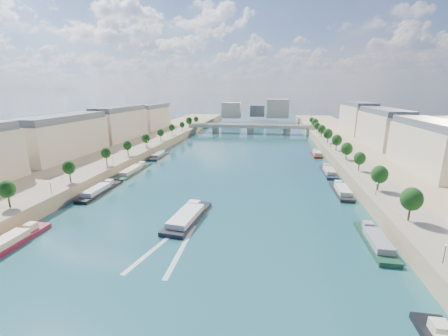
% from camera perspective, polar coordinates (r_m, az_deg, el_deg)
% --- Properties ---
extents(ground, '(700.00, 700.00, 0.00)m').
position_cam_1_polar(ground, '(158.83, 2.13, 0.80)').
color(ground, '#0B2933').
rests_on(ground, ground).
extents(quay_left, '(44.00, 520.00, 5.00)m').
position_cam_1_polar(quay_left, '(181.22, -21.11, 2.37)').
color(quay_left, '#9E8460').
rests_on(quay_left, ground).
extents(quay_right, '(44.00, 520.00, 5.00)m').
position_cam_1_polar(quay_right, '(166.16, 27.62, 0.62)').
color(quay_right, '#9E8460').
rests_on(quay_right, ground).
extents(pave_left, '(14.00, 520.00, 0.10)m').
position_cam_1_polar(pave_left, '(173.74, -16.88, 3.09)').
color(pave_left, gray).
rests_on(pave_left, quay_left).
extents(pave_right, '(14.00, 520.00, 0.10)m').
position_cam_1_polar(pave_right, '(161.38, 22.69, 1.72)').
color(pave_right, gray).
rests_on(pave_right, quay_right).
extents(trees_left, '(4.80, 268.80, 8.26)m').
position_cam_1_polar(trees_left, '(173.71, -16.14, 4.97)').
color(trees_left, '#382B1E').
rests_on(trees_left, ground).
extents(trees_right, '(4.80, 268.80, 8.26)m').
position_cam_1_polar(trees_right, '(169.48, 21.45, 4.30)').
color(trees_right, '#382B1E').
rests_on(trees_right, ground).
extents(lamps_left, '(0.36, 200.36, 4.28)m').
position_cam_1_polar(lamps_left, '(162.46, -17.03, 3.29)').
color(lamps_left, black).
rests_on(lamps_left, ground).
extents(lamps_right, '(0.36, 200.36, 4.28)m').
position_cam_1_polar(lamps_right, '(164.61, 20.87, 3.11)').
color(lamps_right, black).
rests_on(lamps_right, ground).
extents(buildings_left, '(16.00, 226.00, 23.20)m').
position_cam_1_polar(buildings_left, '(195.89, -23.08, 7.19)').
color(buildings_left, '#C1AE94').
rests_on(buildings_left, ground).
extents(buildings_right, '(16.00, 226.00, 23.20)m').
position_cam_1_polar(buildings_right, '(179.43, 30.92, 5.69)').
color(buildings_right, '#C1AE94').
rests_on(buildings_right, ground).
extents(skyline, '(79.00, 42.00, 22.00)m').
position_cam_1_polar(skyline, '(373.66, 6.78, 11.01)').
color(skyline, '#C1AE94').
rests_on(skyline, ground).
extents(bridge, '(112.00, 12.00, 8.15)m').
position_cam_1_polar(bridge, '(271.76, 5.11, 7.67)').
color(bridge, '#C1B79E').
rests_on(bridge, ground).
extents(tour_barge, '(9.77, 25.57, 3.58)m').
position_cam_1_polar(tour_barge, '(92.19, -6.96, -9.24)').
color(tour_barge, black).
rests_on(tour_barge, ground).
extents(wake, '(10.73, 26.01, 0.04)m').
position_cam_1_polar(wake, '(78.40, -10.35, -14.65)').
color(wake, silver).
rests_on(wake, ground).
extents(moored_barges_left, '(5.00, 124.40, 3.60)m').
position_cam_1_polar(moored_barges_left, '(133.51, -19.97, -2.43)').
color(moored_barges_left, maroon).
rests_on(moored_barges_left, ground).
extents(moored_barges_right, '(5.00, 163.59, 3.60)m').
position_cam_1_polar(moored_barges_right, '(116.20, 22.14, -5.15)').
color(moored_barges_right, black).
rests_on(moored_barges_right, ground).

